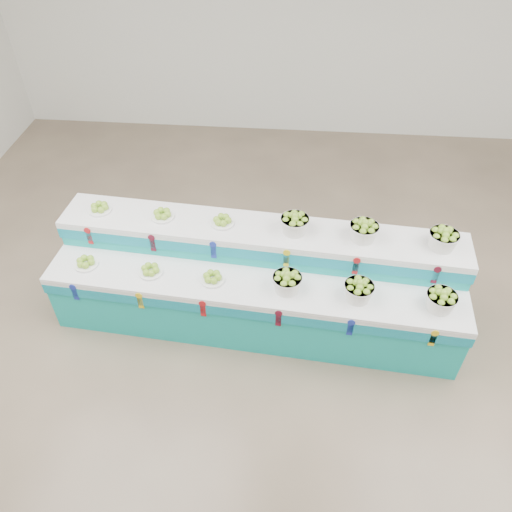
% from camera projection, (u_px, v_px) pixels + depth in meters
% --- Properties ---
extents(ground, '(10.00, 10.00, 0.00)m').
position_uv_depth(ground, '(319.00, 380.00, 4.85)').
color(ground, brown).
rests_on(ground, ground).
extents(back_wall, '(10.00, 0.00, 10.00)m').
position_uv_depth(back_wall, '(328.00, 5.00, 7.18)').
color(back_wall, silver).
rests_on(back_wall, ground).
extents(display_stand, '(4.21, 1.39, 1.02)m').
position_uv_depth(display_stand, '(256.00, 282.00, 5.12)').
color(display_stand, '#17ACA6').
rests_on(display_stand, ground).
extents(plate_lower_left, '(0.26, 0.26, 0.09)m').
position_uv_depth(plate_lower_left, '(86.00, 262.00, 4.97)').
color(plate_lower_left, white).
rests_on(plate_lower_left, display_stand).
extents(plate_lower_mid, '(0.26, 0.26, 0.09)m').
position_uv_depth(plate_lower_mid, '(150.00, 270.00, 4.89)').
color(plate_lower_mid, white).
rests_on(plate_lower_mid, display_stand).
extents(plate_lower_right, '(0.26, 0.26, 0.09)m').
position_uv_depth(plate_lower_right, '(212.00, 277.00, 4.81)').
color(plate_lower_right, white).
rests_on(plate_lower_right, display_stand).
extents(basket_lower_left, '(0.30, 0.30, 0.21)m').
position_uv_depth(basket_lower_left, '(287.00, 282.00, 4.68)').
color(basket_lower_left, silver).
rests_on(basket_lower_left, display_stand).
extents(basket_lower_mid, '(0.30, 0.30, 0.21)m').
position_uv_depth(basket_lower_mid, '(359.00, 290.00, 4.60)').
color(basket_lower_mid, silver).
rests_on(basket_lower_mid, display_stand).
extents(basket_lower_right, '(0.30, 0.30, 0.21)m').
position_uv_depth(basket_lower_right, '(441.00, 300.00, 4.51)').
color(basket_lower_right, silver).
rests_on(basket_lower_right, display_stand).
extents(plate_upper_left, '(0.26, 0.26, 0.09)m').
position_uv_depth(plate_upper_left, '(100.00, 207.00, 5.14)').
color(plate_upper_left, white).
rests_on(plate_upper_left, display_stand).
extents(plate_upper_mid, '(0.26, 0.26, 0.09)m').
position_uv_depth(plate_upper_mid, '(162.00, 214.00, 5.06)').
color(plate_upper_mid, white).
rests_on(plate_upper_mid, display_stand).
extents(plate_upper_right, '(0.26, 0.26, 0.09)m').
position_uv_depth(plate_upper_right, '(222.00, 220.00, 4.98)').
color(plate_upper_right, white).
rests_on(plate_upper_right, display_stand).
extents(basket_upper_left, '(0.30, 0.30, 0.21)m').
position_uv_depth(basket_upper_left, '(295.00, 223.00, 4.85)').
color(basket_upper_left, silver).
rests_on(basket_upper_left, display_stand).
extents(basket_upper_mid, '(0.30, 0.30, 0.21)m').
position_uv_depth(basket_upper_mid, '(364.00, 230.00, 4.77)').
color(basket_upper_mid, silver).
rests_on(basket_upper_mid, display_stand).
extents(basket_upper_right, '(0.30, 0.30, 0.21)m').
position_uv_depth(basket_upper_right, '(443.00, 239.00, 4.68)').
color(basket_upper_right, silver).
rests_on(basket_upper_right, display_stand).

